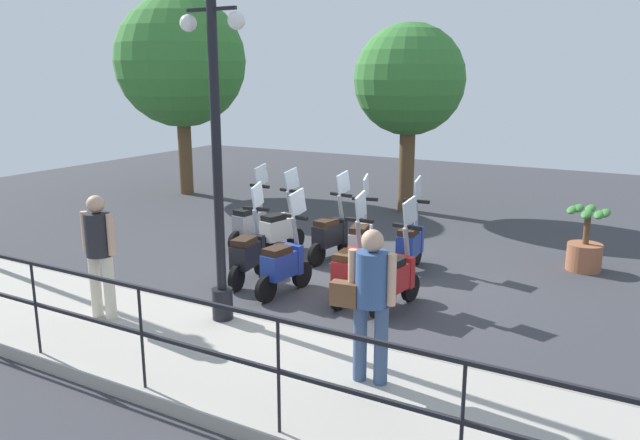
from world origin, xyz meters
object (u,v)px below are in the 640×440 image
at_px(scooter_far_0, 411,243).
at_px(pedestrian_with_bag, 369,295).
at_px(tree_distant, 409,81).
at_px(lamp_post_near, 218,177).
at_px(scooter_near_2, 284,263).
at_px(scooter_far_2, 331,234).
at_px(tree_large, 181,62).
at_px(scooter_near_0, 396,276).
at_px(scooter_far_4, 251,222).
at_px(scooter_far_1, 361,240).
at_px(pedestrian_distant, 99,247).
at_px(scooter_near_3, 249,253).
at_px(scooter_near_1, 351,268).
at_px(potted_palm, 585,244).
at_px(scooter_far_3, 280,228).

bearing_deg(scooter_far_0, pedestrian_with_bag, -169.70).
bearing_deg(tree_distant, scooter_far_0, -157.02).
height_order(lamp_post_near, pedestrian_with_bag, lamp_post_near).
xyz_separation_m(scooter_near_2, scooter_far_2, (1.85, 0.22, 0.00)).
relative_size(tree_large, scooter_far_2, 3.37).
height_order(scooter_near_0, scooter_far_2, same).
relative_size(pedestrian_with_bag, scooter_near_0, 1.03).
relative_size(scooter_near_0, scooter_far_2, 1.00).
distance_m(scooter_near_0, scooter_far_4, 3.93).
bearing_deg(lamp_post_near, tree_large, 44.13).
bearing_deg(scooter_far_1, tree_large, 48.47).
bearing_deg(pedestrian_distant, scooter_far_2, 157.20).
bearing_deg(scooter_near_3, scooter_near_1, -94.80).
xyz_separation_m(potted_palm, scooter_near_1, (-3.19, 2.73, 0.04)).
height_order(lamp_post_near, scooter_near_0, lamp_post_near).
xyz_separation_m(pedestrian_with_bag, scooter_near_3, (2.23, 3.10, -0.60)).
xyz_separation_m(lamp_post_near, scooter_near_2, (1.48, 0.03, -1.49)).
height_order(pedestrian_distant, scooter_near_2, pedestrian_distant).
relative_size(lamp_post_near, scooter_near_1, 2.68).
distance_m(potted_palm, scooter_far_1, 3.70).
bearing_deg(scooter_far_1, scooter_near_3, 128.61).
relative_size(pedestrian_distant, scooter_far_1, 1.03).
xyz_separation_m(scooter_near_1, scooter_near_3, (-0.10, 1.72, 0.00)).
distance_m(scooter_near_1, scooter_near_3, 1.72).
xyz_separation_m(scooter_far_3, scooter_far_4, (0.13, 0.72, 0.00)).
relative_size(scooter_far_0, scooter_far_4, 1.00).
height_order(scooter_near_0, scooter_far_0, same).
distance_m(tree_large, scooter_far_0, 9.04).
bearing_deg(pedestrian_distant, scooter_far_1, 148.50).
relative_size(lamp_post_near, tree_distant, 0.96).
xyz_separation_m(scooter_far_1, scooter_far_2, (0.13, 0.64, 0.00)).
bearing_deg(scooter_near_2, tree_distant, 12.64).
relative_size(tree_large, scooter_near_3, 3.37).
bearing_deg(scooter_near_3, scooter_near_0, -96.18).
xyz_separation_m(tree_large, potted_palm, (-1.92, -10.31, -3.03)).
height_order(scooter_far_0, scooter_far_3, same).
distance_m(pedestrian_with_bag, scooter_far_0, 4.22).
height_order(pedestrian_distant, scooter_far_1, pedestrian_distant).
bearing_deg(scooter_far_0, tree_distant, 17.45).
bearing_deg(scooter_near_0, scooter_far_2, 57.62).
xyz_separation_m(scooter_near_2, scooter_far_1, (1.72, -0.42, 0.00)).
bearing_deg(scooter_near_2, scooter_near_0, -74.37).
distance_m(lamp_post_near, scooter_far_2, 3.65).
bearing_deg(pedestrian_with_bag, scooter_near_1, 23.38).
bearing_deg(scooter_far_4, tree_distant, -11.56).
bearing_deg(scooter_far_3, scooter_near_0, -106.23).
height_order(tree_large, scooter_far_0, tree_large).
bearing_deg(scooter_near_0, pedestrian_distant, 137.21).
bearing_deg(scooter_near_0, lamp_post_near, 144.57).
height_order(lamp_post_near, tree_distant, tree_distant).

